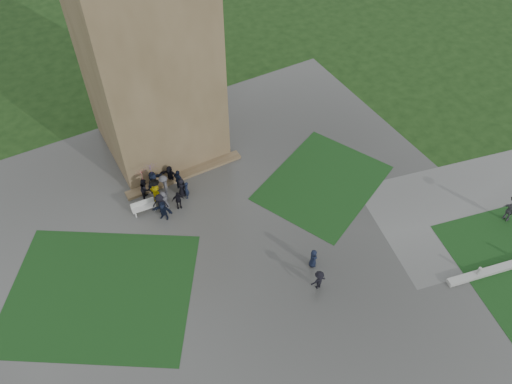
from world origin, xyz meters
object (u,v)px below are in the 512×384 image
tower (144,39)px  bench (143,207)px  pedestrian_mid (313,258)px  pedestrian_near (319,280)px  pedestrian_path (511,209)px

tower → bench: size_ratio=10.80×
pedestrian_mid → pedestrian_near: bearing=-174.9°
pedestrian_mid → pedestrian_near: (-0.61, -1.51, 0.03)m
bench → pedestrian_mid: size_ratio=1.16×
tower → pedestrian_near: 19.27m
tower → pedestrian_mid: bearing=-76.2°
tower → pedestrian_path: 26.92m
bench → tower: bearing=62.2°
pedestrian_path → tower: bearing=132.5°
pedestrian_near → pedestrian_path: bearing=174.8°
pedestrian_mid → pedestrian_near: 1.63m
tower → bench: tower is taller
pedestrian_near → pedestrian_mid: bearing=-109.7°
pedestrian_mid → pedestrian_path: (13.56, -3.36, 0.39)m
bench → pedestrian_path: pedestrian_path is taller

